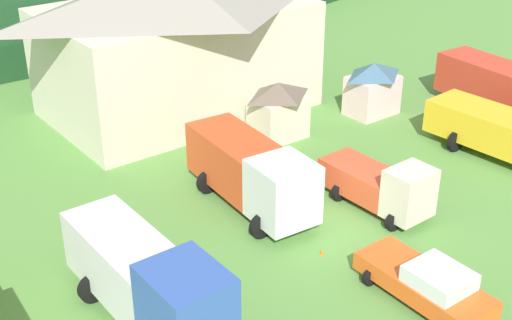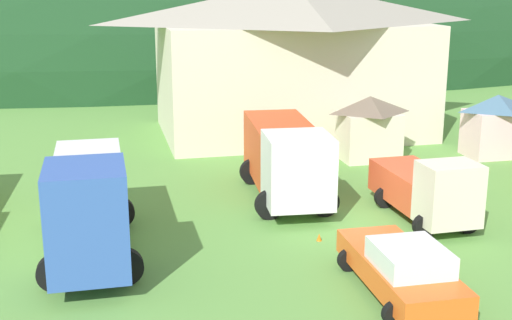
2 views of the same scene
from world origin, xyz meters
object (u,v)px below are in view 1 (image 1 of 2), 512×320
at_px(play_shed_cream, 278,109).
at_px(service_pickup_orange, 427,283).
at_px(box_truck_blue, 149,283).
at_px(play_shed_pink, 373,88).
at_px(light_truck_cream, 382,185).
at_px(heavy_rig_white, 252,172).
at_px(traffic_cone_mid_row, 322,255).
at_px(depot_building, 176,38).
at_px(traffic_cone_near_pickup, 387,263).
at_px(tow_truck_silver, 509,87).

xyz_separation_m(play_shed_cream, service_pickup_orange, (-4.74, -14.27, -0.79)).
bearing_deg(box_truck_blue, play_shed_pink, 113.93).
bearing_deg(play_shed_pink, light_truck_cream, -133.82).
height_order(heavy_rig_white, service_pickup_orange, heavy_rig_white).
distance_m(light_truck_cream, traffic_cone_mid_row, 4.73).
xyz_separation_m(depot_building, box_truck_blue, (-11.16, -16.19, -2.47)).
xyz_separation_m(traffic_cone_near_pickup, traffic_cone_mid_row, (-1.63, 2.01, 0.00)).
height_order(box_truck_blue, tow_truck_silver, box_truck_blue).
bearing_deg(heavy_rig_white, light_truck_cream, 54.29).
distance_m(play_shed_pink, traffic_cone_near_pickup, 15.28).
bearing_deg(play_shed_pink, play_shed_cream, 172.89).
relative_size(depot_building, light_truck_cream, 2.89).
bearing_deg(play_shed_cream, box_truck_blue, -144.38).
distance_m(play_shed_pink, box_truck_blue, 21.49).
distance_m(depot_building, light_truck_cream, 15.79).
height_order(depot_building, tow_truck_silver, depot_building).
bearing_deg(box_truck_blue, depot_building, 145.49).
xyz_separation_m(play_shed_cream, light_truck_cream, (-1.24, -8.76, -0.40)).
bearing_deg(service_pickup_orange, traffic_cone_near_pickup, 165.45).
xyz_separation_m(box_truck_blue, light_truck_cream, (12.01, 0.73, -0.65)).
distance_m(heavy_rig_white, traffic_cone_mid_row, 5.05).
xyz_separation_m(play_shed_pink, traffic_cone_near_pickup, (-10.46, -11.02, -1.60)).
distance_m(service_pickup_orange, traffic_cone_mid_row, 4.64).
bearing_deg(box_truck_blue, service_pickup_orange, 60.74).
xyz_separation_m(play_shed_cream, traffic_cone_near_pickup, (-4.06, -11.82, -1.62)).
bearing_deg(depot_building, tow_truck_silver, -40.95).
relative_size(box_truck_blue, service_pickup_orange, 1.55).
relative_size(depot_building, service_pickup_orange, 2.97).
relative_size(heavy_rig_white, light_truck_cream, 1.43).
distance_m(play_shed_cream, box_truck_blue, 16.30).
height_order(box_truck_blue, heavy_rig_white, box_truck_blue).
height_order(depot_building, play_shed_cream, depot_building).
bearing_deg(play_shed_pink, traffic_cone_mid_row, -143.32).
bearing_deg(traffic_cone_near_pickup, play_shed_pink, 46.48).
height_order(depot_building, light_truck_cream, depot_building).
bearing_deg(traffic_cone_near_pickup, heavy_rig_white, 102.80).
bearing_deg(play_shed_pink, traffic_cone_near_pickup, -133.52).
distance_m(light_truck_cream, service_pickup_orange, 6.54).
bearing_deg(depot_building, play_shed_cream, -72.64).
relative_size(depot_building, traffic_cone_mid_row, 30.50).
bearing_deg(service_pickup_orange, box_truck_blue, -118.49).
bearing_deg(light_truck_cream, heavy_rig_white, -131.53).
relative_size(box_truck_blue, traffic_cone_mid_row, 15.93).
relative_size(depot_building, heavy_rig_white, 2.03).
bearing_deg(tow_truck_silver, play_shed_cream, -111.66).
distance_m(play_shed_pink, heavy_rig_white, 12.74).
bearing_deg(light_truck_cream, play_shed_pink, 134.88).
bearing_deg(light_truck_cream, depot_building, -178.15).
bearing_deg(traffic_cone_mid_row, heavy_rig_white, 88.77).
xyz_separation_m(play_shed_pink, box_truck_blue, (-19.65, -8.69, 0.27)).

